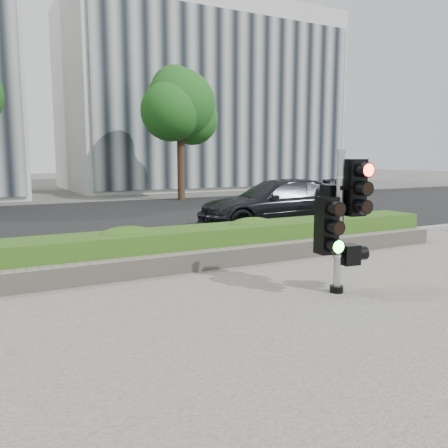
{
  "coord_description": "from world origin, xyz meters",
  "views": [
    {
      "loc": [
        -3.73,
        -5.86,
        2.1
      ],
      "look_at": [
        -0.22,
        0.6,
        1.06
      ],
      "focal_mm": 38.0,
      "sensor_mm": 36.0,
      "label": 1
    }
  ],
  "objects": [
    {
      "name": "ground",
      "position": [
        0.0,
        0.0,
        0.0
      ],
      "size": [
        120.0,
        120.0,
        0.0
      ],
      "primitive_type": "plane",
      "color": "#51514C",
      "rests_on": "ground"
    },
    {
      "name": "sidewalk",
      "position": [
        0.0,
        -2.5,
        0.01
      ],
      "size": [
        16.0,
        11.0,
        0.03
      ],
      "primitive_type": "cube",
      "color": "#9E9389",
      "rests_on": "ground"
    },
    {
      "name": "road",
      "position": [
        0.0,
        10.0,
        0.01
      ],
      "size": [
        60.0,
        13.0,
        0.02
      ],
      "primitive_type": "cube",
      "color": "black",
      "rests_on": "ground"
    },
    {
      "name": "curb",
      "position": [
        0.0,
        3.15,
        0.06
      ],
      "size": [
        60.0,
        0.25,
        0.12
      ],
      "primitive_type": "cube",
      "color": "gray",
      "rests_on": "ground"
    },
    {
      "name": "stone_wall",
      "position": [
        0.0,
        1.9,
        0.2
      ],
      "size": [
        12.0,
        0.32,
        0.34
      ],
      "primitive_type": "cube",
      "color": "gray",
      "rests_on": "sidewalk"
    },
    {
      "name": "hedge",
      "position": [
        0.0,
        2.55,
        0.37
      ],
      "size": [
        12.0,
        1.0,
        0.68
      ],
      "primitive_type": "cube",
      "color": "#5B8E2B",
      "rests_on": "sidewalk"
    },
    {
      "name": "building_right",
      "position": [
        11.0,
        25.0,
        6.0
      ],
      "size": [
        18.0,
        10.0,
        12.0
      ],
      "primitive_type": "cube",
      "color": "#B7B7B2",
      "rests_on": "ground"
    },
    {
      "name": "tree_right",
      "position": [
        5.48,
        15.55,
        4.48
      ],
      "size": [
        4.1,
        3.58,
        6.53
      ],
      "color": "black",
      "rests_on": "ground"
    },
    {
      "name": "traffic_signal",
      "position": [
        1.21,
        -0.43,
        1.24
      ],
      "size": [
        0.77,
        0.59,
        2.18
      ],
      "rotation": [
        0.0,
        0.0,
        -0.11
      ],
      "color": "black",
      "rests_on": "sidewalk"
    },
    {
      "name": "car_dark",
      "position": [
        4.41,
        5.77,
        0.73
      ],
      "size": [
        5.1,
        2.56,
        1.42
      ],
      "primitive_type": "imported",
      "rotation": [
        0.0,
        0.0,
        -1.69
      ],
      "color": "black",
      "rests_on": "road"
    }
  ]
}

